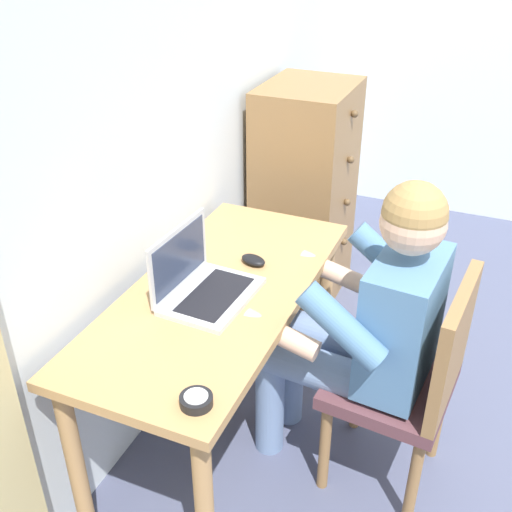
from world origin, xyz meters
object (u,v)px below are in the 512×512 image
object	(u,v)px
desk	(219,315)
dresser	(305,195)
laptop	(201,283)
computer_mouse	(253,260)
chair	(412,378)
person_seated	(365,319)
desk_clock	(196,400)

from	to	relation	value
desk	dresser	size ratio (longest dim) A/B	1.12
laptop	computer_mouse	bearing A→B (deg)	-17.16
chair	person_seated	xyz separation A→B (m)	(0.01, 0.18, 0.18)
laptop	computer_mouse	world-z (taller)	laptop
desk	dresser	xyz separation A→B (m)	(1.18, 0.08, -0.05)
person_seated	computer_mouse	xyz separation A→B (m)	(0.10, 0.45, 0.07)
desk	desk_clock	distance (m)	0.57
person_seated	desk_clock	bearing A→B (deg)	154.09
laptop	desk_clock	distance (m)	0.52
dresser	laptop	xyz separation A→B (m)	(-1.23, -0.05, 0.21)
dresser	desk_clock	bearing A→B (deg)	-170.79
chair	desk_clock	size ratio (longest dim) A/B	9.63
desk	dresser	world-z (taller)	dresser
person_seated	computer_mouse	bearing A→B (deg)	77.54
dresser	desk_clock	distance (m)	1.73
laptop	desk_clock	size ratio (longest dim) A/B	3.91
desk	computer_mouse	distance (m)	0.24
desk	computer_mouse	size ratio (longest dim) A/B	12.67
desk_clock	chair	bearing A→B (deg)	-38.44
dresser	chair	xyz separation A→B (m)	(-1.09, -0.76, -0.08)
dresser	person_seated	distance (m)	1.23
laptop	desk_clock	xyz separation A→B (m)	(-0.47, -0.23, -0.04)
dresser	desk_clock	world-z (taller)	dresser
chair	laptop	xyz separation A→B (m)	(-0.14, 0.71, 0.29)
dresser	person_seated	world-z (taller)	person_seated
dresser	laptop	world-z (taller)	dresser
chair	computer_mouse	bearing A→B (deg)	79.73
person_seated	desk_clock	distance (m)	0.70
person_seated	laptop	xyz separation A→B (m)	(-0.16, 0.53, 0.11)
desk_clock	person_seated	bearing A→B (deg)	-25.91
chair	computer_mouse	xyz separation A→B (m)	(0.11, 0.63, 0.26)
dresser	laptop	size ratio (longest dim) A/B	3.22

